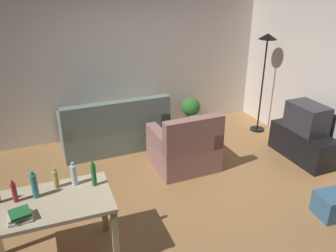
{
  "coord_description": "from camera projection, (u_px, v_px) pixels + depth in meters",
  "views": [
    {
      "loc": [
        -1.61,
        -3.64,
        2.76
      ],
      "look_at": [
        0.1,
        0.5,
        0.75
      ],
      "focal_mm": 36.73,
      "sensor_mm": 36.0,
      "label": 1
    }
  ],
  "objects": [
    {
      "name": "bottle_green",
      "position": [
        94.0,
        175.0,
        3.48
      ],
      "size": [
        0.05,
        0.05,
        0.28
      ],
      "color": "#1E722D",
      "rests_on": "desk"
    },
    {
      "name": "tv",
      "position": [
        307.0,
        118.0,
        5.31
      ],
      "size": [
        0.41,
        0.6,
        0.44
      ],
      "rotation": [
        0.0,
        0.0,
        1.57
      ],
      "color": "#2D2D33",
      "rests_on": "tv_stand"
    },
    {
      "name": "couch",
      "position": [
        115.0,
        130.0,
        5.82
      ],
      "size": [
        1.75,
        0.84,
        0.92
      ],
      "rotation": [
        0.0,
        0.0,
        3.14
      ],
      "color": "slate",
      "rests_on": "ground_plane"
    },
    {
      "name": "book_stack",
      "position": [
        19.0,
        216.0,
        3.02
      ],
      "size": [
        0.21,
        0.19,
        0.09
      ],
      "color": "beige",
      "rests_on": "desk"
    },
    {
      "name": "wall_right",
      "position": [
        336.0,
        76.0,
        5.11
      ],
      "size": [
        0.1,
        4.4,
        2.7
      ],
      "primitive_type": "cube",
      "color": "beige",
      "rests_on": "ground_plane"
    },
    {
      "name": "bottle_tall",
      "position": [
        35.0,
        186.0,
        3.29
      ],
      "size": [
        0.06,
        0.06,
        0.29
      ],
      "color": "teal",
      "rests_on": "desk"
    },
    {
      "name": "desk",
      "position": [
        50.0,
        211.0,
        3.32
      ],
      "size": [
        1.22,
        0.74,
        0.76
      ],
      "rotation": [
        0.0,
        0.0,
        -0.03
      ],
      "color": "#C6B28E",
      "rests_on": "ground_plane"
    },
    {
      "name": "wall_rear",
      "position": [
        126.0,
        60.0,
        6.06
      ],
      "size": [
        5.2,
        0.1,
        2.7
      ],
      "primitive_type": "cube",
      "color": "silver",
      "rests_on": "ground_plane"
    },
    {
      "name": "potted_plant",
      "position": [
        191.0,
        110.0,
        6.63
      ],
      "size": [
        0.36,
        0.36,
        0.57
      ],
      "color": "brown",
      "rests_on": "ground_plane"
    },
    {
      "name": "storage_box",
      "position": [
        336.0,
        204.0,
        4.22
      ],
      "size": [
        0.51,
        0.39,
        0.3
      ],
      "primitive_type": "cube",
      "rotation": [
        0.0,
        0.0,
        -0.11
      ],
      "color": "#386084",
      "rests_on": "ground_plane"
    },
    {
      "name": "tv_stand",
      "position": [
        302.0,
        144.0,
        5.5
      ],
      "size": [
        0.44,
        1.1,
        0.48
      ],
      "rotation": [
        0.0,
        0.0,
        1.57
      ],
      "color": "black",
      "rests_on": "ground_plane"
    },
    {
      "name": "bottle_clear",
      "position": [
        74.0,
        175.0,
        3.49
      ],
      "size": [
        0.06,
        0.06,
        0.26
      ],
      "color": "silver",
      "rests_on": "desk"
    },
    {
      "name": "ground_plane",
      "position": [
        175.0,
        191.0,
        4.76
      ],
      "size": [
        5.2,
        4.4,
        0.02
      ],
      "primitive_type": "cube",
      "color": "#9E7042"
    },
    {
      "name": "torchiere_lamp",
      "position": [
        266.0,
        56.0,
        6.0
      ],
      "size": [
        0.32,
        0.32,
        1.81
      ],
      "color": "black",
      "rests_on": "ground_plane"
    },
    {
      "name": "armchair",
      "position": [
        185.0,
        148.0,
        5.2
      ],
      "size": [
        0.91,
        0.85,
        0.92
      ],
      "rotation": [
        0.0,
        0.0,
        3.15
      ],
      "color": "#996B66",
      "rests_on": "ground_plane"
    },
    {
      "name": "bottle_squat",
      "position": [
        56.0,
        179.0,
        3.45
      ],
      "size": [
        0.05,
        0.05,
        0.23
      ],
      "color": "#BCB24C",
      "rests_on": "desk"
    },
    {
      "name": "bottle_red",
      "position": [
        14.0,
        192.0,
        3.23
      ],
      "size": [
        0.05,
        0.05,
        0.23
      ],
      "color": "#AD2323",
      "rests_on": "desk"
    }
  ]
}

